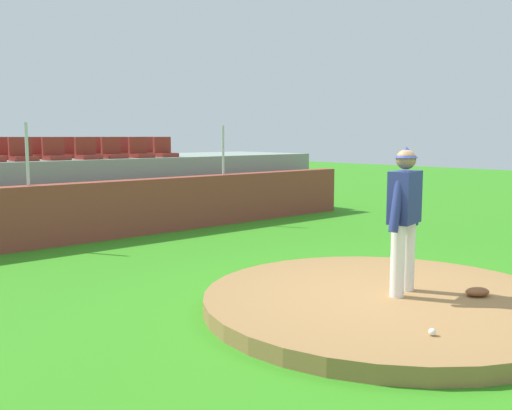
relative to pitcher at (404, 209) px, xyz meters
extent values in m
plane|color=#32881A|center=(-0.20, 0.11, -1.25)|extent=(60.00, 60.00, 0.00)
cylinder|color=olive|center=(-0.20, 0.11, -1.15)|extent=(4.49, 4.49, 0.19)
cylinder|color=white|center=(-0.17, -0.04, -0.61)|extent=(0.17, 0.17, 0.88)
cylinder|color=white|center=(0.17, 0.04, -0.61)|extent=(0.17, 0.17, 0.88)
cube|color=navy|center=(0.00, 0.00, 0.15)|extent=(0.55, 0.37, 0.64)
cylinder|color=navy|center=(-0.26, -0.06, 0.11)|extent=(0.32, 0.18, 0.72)
cylinder|color=navy|center=(0.26, 0.06, 0.11)|extent=(0.32, 0.18, 0.72)
sphere|color=#8C6647|center=(0.00, 0.00, 0.61)|extent=(0.24, 0.24, 0.24)
cone|color=navy|center=(0.00, 0.00, 0.70)|extent=(0.34, 0.34, 0.13)
sphere|color=white|center=(-1.08, -1.07, -1.02)|extent=(0.07, 0.07, 0.07)
ellipsoid|color=brown|center=(0.57, -0.69, -1.00)|extent=(0.36, 0.32, 0.11)
cube|color=brown|center=(-0.20, 6.93, -0.64)|extent=(13.65, 0.40, 1.20)
cylinder|color=silver|center=(-1.99, 6.93, 0.55)|extent=(0.06, 0.06, 1.19)
cylinder|color=silver|center=(2.71, 6.93, 0.55)|extent=(0.06, 0.06, 1.19)
cube|color=gray|center=(-0.20, 9.31, -0.44)|extent=(13.63, 3.18, 1.62)
cube|color=maroon|center=(-1.60, 8.20, 0.42)|extent=(0.48, 0.44, 0.10)
cube|color=maroon|center=(-1.60, 8.38, 0.67)|extent=(0.48, 0.08, 0.40)
cube|color=maroon|center=(-0.90, 8.19, 0.42)|extent=(0.48, 0.44, 0.10)
cube|color=maroon|center=(-0.90, 8.37, 0.67)|extent=(0.48, 0.08, 0.40)
cube|color=maroon|center=(-0.17, 8.15, 0.42)|extent=(0.48, 0.44, 0.10)
cube|color=maroon|center=(-0.17, 8.33, 0.67)|extent=(0.48, 0.08, 0.40)
cube|color=maroon|center=(0.49, 8.19, 0.42)|extent=(0.48, 0.44, 0.10)
cube|color=maroon|center=(0.49, 8.37, 0.67)|extent=(0.48, 0.08, 0.40)
cube|color=maroon|center=(1.18, 8.14, 0.42)|extent=(0.48, 0.44, 0.10)
cube|color=maroon|center=(1.18, 8.32, 0.67)|extent=(0.48, 0.08, 0.40)
cube|color=maroon|center=(1.88, 8.16, 0.42)|extent=(0.48, 0.44, 0.10)
cube|color=maroon|center=(1.88, 8.34, 0.67)|extent=(0.48, 0.08, 0.40)
cube|color=maroon|center=(-1.58, 9.05, 0.42)|extent=(0.48, 0.44, 0.10)
cube|color=maroon|center=(-1.58, 9.23, 0.67)|extent=(0.48, 0.08, 0.40)
cube|color=maroon|center=(-0.90, 9.07, 0.42)|extent=(0.48, 0.44, 0.10)
cube|color=maroon|center=(-0.90, 9.25, 0.67)|extent=(0.48, 0.08, 0.40)
cube|color=maroon|center=(-0.22, 9.06, 0.42)|extent=(0.48, 0.44, 0.10)
cube|color=maroon|center=(-0.22, 9.24, 0.67)|extent=(0.48, 0.08, 0.40)
cube|color=maroon|center=(0.53, 9.08, 0.42)|extent=(0.48, 0.44, 0.10)
cube|color=maroon|center=(0.53, 9.26, 0.67)|extent=(0.48, 0.08, 0.40)
cube|color=maroon|center=(1.18, 9.06, 0.42)|extent=(0.48, 0.44, 0.10)
cube|color=maroon|center=(1.18, 9.24, 0.67)|extent=(0.48, 0.08, 0.40)
cube|color=maroon|center=(1.93, 9.05, 0.42)|extent=(0.48, 0.44, 0.10)
cube|color=maroon|center=(1.93, 9.23, 0.67)|extent=(0.48, 0.08, 0.40)
camera|label=1|loc=(-5.99, -3.95, 0.89)|focal=40.17mm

